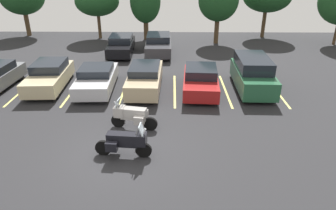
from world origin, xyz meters
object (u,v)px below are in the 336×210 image
(car_green, at_px, (253,74))
(car_tan, at_px, (145,78))
(motorcycle_second, at_px, (132,115))
(car_silver, at_px, (97,79))
(car_champagne, at_px, (49,76))
(car_far_charcoal, at_px, (158,44))
(car_red, at_px, (201,80))
(car_far_black, at_px, (121,45))
(motorcycle_touring, at_px, (125,141))

(car_green, bearing_deg, car_tan, -178.67)
(motorcycle_second, xyz_separation_m, car_silver, (-2.58, 4.53, 0.00))
(car_champagne, xyz_separation_m, car_far_charcoal, (6.09, 7.24, 0.02))
(car_tan, bearing_deg, motorcycle_second, -92.65)
(motorcycle_second, bearing_deg, car_far_charcoal, 86.79)
(motorcycle_second, xyz_separation_m, car_red, (3.40, 4.30, 0.03))
(car_far_black, bearing_deg, car_tan, -71.23)
(motorcycle_touring, relative_size, car_champagne, 0.49)
(car_champagne, height_order, car_far_charcoal, car_far_charcoal)
(car_silver, bearing_deg, car_far_charcoal, 66.57)
(car_green, height_order, car_far_black, car_green)
(car_champagne, xyz_separation_m, car_silver, (2.83, -0.28, -0.06))
(car_champagne, bearing_deg, motorcycle_touring, -52.11)
(car_green, relative_size, car_far_charcoal, 0.99)
(car_silver, bearing_deg, car_champagne, 174.44)
(car_red, distance_m, car_far_charcoal, 8.21)
(motorcycle_touring, relative_size, car_far_black, 0.49)
(car_far_black, bearing_deg, car_red, -53.34)
(car_far_black, height_order, car_far_charcoal, car_far_charcoal)
(motorcycle_second, bearing_deg, car_silver, 119.72)
(motorcycle_second, distance_m, car_champagne, 7.24)
(car_tan, bearing_deg, car_champagne, 177.88)
(motorcycle_second, height_order, car_tan, car_tan)
(car_far_charcoal, bearing_deg, car_silver, -113.43)
(motorcycle_touring, bearing_deg, car_green, 47.09)
(car_silver, bearing_deg, motorcycle_touring, -68.85)
(motorcycle_touring, xyz_separation_m, car_champagne, (-5.42, 6.96, 0.07))
(car_tan, bearing_deg, motorcycle_touring, -91.77)
(car_tan, distance_m, car_green, 6.21)
(car_far_charcoal, bearing_deg, car_champagne, -130.06)
(car_far_charcoal, bearing_deg, car_tan, -93.55)
(car_champagne, height_order, car_far_black, car_champagne)
(car_far_charcoal, bearing_deg, car_red, -70.64)
(car_green, bearing_deg, car_red, -171.73)
(car_red, bearing_deg, car_far_black, 126.66)
(motorcycle_touring, height_order, car_tan, car_tan)
(car_tan, relative_size, car_far_charcoal, 1.03)
(car_champagne, bearing_deg, car_far_charcoal, 49.94)
(car_far_black, bearing_deg, car_far_charcoal, 2.34)
(car_far_charcoal, bearing_deg, motorcycle_second, -93.21)
(car_champagne, relative_size, car_far_black, 1.00)
(car_silver, xyz_separation_m, car_tan, (2.80, 0.07, 0.06))
(motorcycle_touring, height_order, car_champagne, car_champagne)
(motorcycle_touring, xyz_separation_m, car_red, (3.39, 6.46, 0.04))
(motorcycle_touring, distance_m, motorcycle_second, 2.16)
(motorcycle_second, distance_m, car_silver, 5.21)
(car_silver, bearing_deg, car_green, 1.35)
(car_green, height_order, car_far_charcoal, car_green)
(car_silver, bearing_deg, car_red, -2.17)
(car_champagne, relative_size, car_far_charcoal, 0.98)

